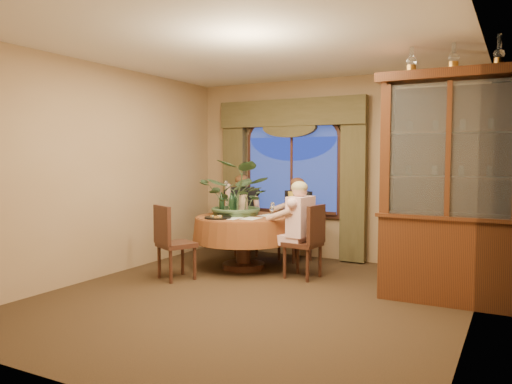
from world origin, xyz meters
The scene contains 36 objects.
floor centered at (0.00, 0.00, 0.00)m, with size 5.00×5.00×0.00m, color black.
wall_back centered at (0.00, 2.50, 1.40)m, with size 4.50×4.50×0.00m, color #977650.
wall_right centered at (2.25, 0.00, 1.40)m, with size 5.00×5.00×0.00m, color #977650.
ceiling centered at (0.00, 0.00, 2.80)m, with size 5.00×5.00×0.00m, color white.
window centered at (-0.60, 2.43, 1.30)m, with size 1.62×0.10×1.32m, color navy, non-canonical shape.
arched_transom centered at (-0.60, 2.43, 2.08)m, with size 1.60×0.06×0.44m, color navy, non-canonical shape.
drapery_left centered at (-1.63, 2.38, 1.18)m, with size 0.38×0.14×2.32m, color #3F381D.
drapery_right centered at (0.43, 2.38, 1.18)m, with size 0.38×0.14×2.32m, color #3F381D.
swag_valance centered at (-0.60, 2.35, 2.28)m, with size 2.45×0.16×0.42m, color #3F381D, non-canonical shape.
dining_table centered at (-0.82, 1.25, 0.38)m, with size 1.44×1.44×0.75m, color maroon.
china_cabinet centered at (1.96, 0.89, 1.25)m, with size 1.54×0.60×2.50m, color #3E2013.
oil_lamp_left centered at (1.52, 0.89, 2.67)m, with size 0.11×0.11×0.34m, color #A5722D, non-canonical shape.
oil_lamp_center centered at (1.96, 0.89, 2.67)m, with size 0.11×0.11×0.34m, color #A5722D, non-canonical shape.
oil_lamp_right centered at (2.39, 0.89, 2.67)m, with size 0.11×0.11×0.34m, color #A5722D, non-canonical shape.
chair_right centered at (0.13, 1.13, 0.48)m, with size 0.42×0.42×0.96m, color black.
chair_back_right centered at (-0.41, 2.11, 0.48)m, with size 0.42×0.42×0.96m, color black.
chair_back centered at (-1.29, 2.18, 0.48)m, with size 0.42×0.42×0.96m, color black.
chair_front_left centered at (-1.29, 0.31, 0.48)m, with size 0.42×0.42×0.96m, color black.
person_pink centered at (0.10, 1.14, 0.64)m, with size 0.46×0.42×1.28m, color #F6C6C6, non-canonical shape.
person_back centered at (-1.32, 2.08, 0.65)m, with size 0.47×0.43×1.31m, color black, non-canonical shape.
person_scarf centered at (-0.32, 2.04, 0.64)m, with size 0.46×0.42×1.28m, color black, non-canonical shape.
stoneware_vase centered at (-0.89, 1.36, 0.90)m, with size 0.16×0.16×0.29m, color tan, non-canonical shape.
centerpiece_plant centered at (-0.94, 1.34, 1.41)m, with size 1.07×1.19×0.93m, color #3D5836.
olive_bowl centered at (-0.77, 1.23, 0.77)m, with size 0.14×0.14×0.04m, color #495D31.
cheese_platter centered at (-0.99, 0.85, 0.76)m, with size 0.37×0.37×0.02m, color black.
wine_bottle_0 centered at (-1.28, 1.36, 0.92)m, with size 0.07×0.07×0.33m, color tan.
wine_bottle_1 centered at (-1.07, 1.31, 0.92)m, with size 0.07×0.07×0.33m, color tan.
wine_bottle_2 centered at (-0.99, 1.20, 0.92)m, with size 0.07×0.07×0.33m, color black.
wine_bottle_3 centered at (-1.18, 1.24, 0.92)m, with size 0.07×0.07×0.33m, color black.
wine_bottle_4 centered at (-1.09, 1.46, 0.92)m, with size 0.07×0.07×0.33m, color black.
tasting_paper_0 centered at (-0.59, 1.04, 0.75)m, with size 0.21×0.30×0.00m, color white.
tasting_paper_1 centered at (-0.54, 1.48, 0.75)m, with size 0.21×0.30×0.00m, color white.
tasting_paper_2 centered at (-0.83, 0.93, 0.75)m, with size 0.21×0.30×0.00m, color white.
wine_glass_person_pink centered at (-0.34, 1.19, 0.84)m, with size 0.07×0.07×0.18m, color silver, non-canonical shape.
wine_glass_person_back centered at (-1.07, 1.66, 0.84)m, with size 0.07×0.07×0.18m, color silver, non-canonical shape.
wine_glass_person_scarf centered at (-0.56, 1.65, 0.84)m, with size 0.07×0.07×0.18m, color silver, non-canonical shape.
Camera 1 is at (2.63, -4.86, 1.58)m, focal length 35.00 mm.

